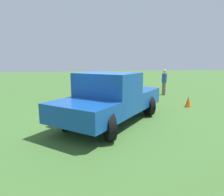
# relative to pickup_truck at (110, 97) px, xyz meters

# --- Properties ---
(ground_plane) EXTENTS (80.00, 80.00, 0.00)m
(ground_plane) POSITION_rel_pickup_truck_xyz_m (-0.17, -0.26, -0.96)
(ground_plane) COLOR #3D662D
(pickup_truck) EXTENTS (4.80, 4.94, 1.83)m
(pickup_truck) POSITION_rel_pickup_truck_xyz_m (0.00, 0.00, 0.00)
(pickup_truck) COLOR black
(pickup_truck) RESTS_ON ground_plane
(person_bystander) EXTENTS (0.34, 0.32, 1.71)m
(person_bystander) POSITION_rel_pickup_truck_xyz_m (-4.96, 5.16, 0.01)
(person_bystander) COLOR #7A6B51
(person_bystander) RESTS_ON ground_plane
(traffic_cone) EXTENTS (0.32, 0.32, 0.55)m
(traffic_cone) POSITION_rel_pickup_truck_xyz_m (-1.39, 4.41, -0.68)
(traffic_cone) COLOR orange
(traffic_cone) RESTS_ON ground_plane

